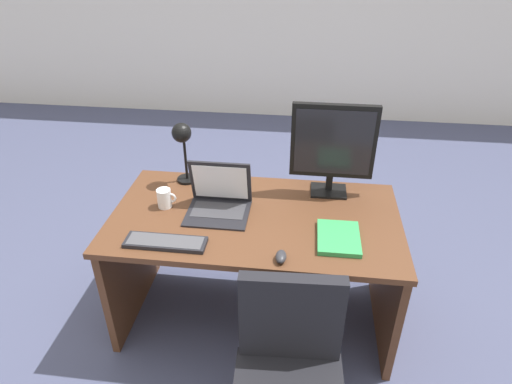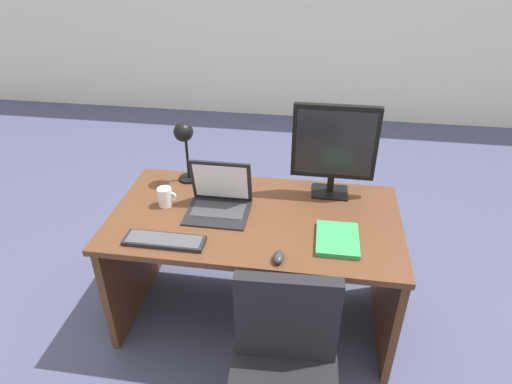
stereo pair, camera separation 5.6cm
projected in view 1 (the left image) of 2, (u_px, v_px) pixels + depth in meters
ground at (276, 190)px, 3.98m from camera, size 12.00×12.00×0.00m
desk at (256, 244)px, 2.48m from camera, size 1.51×0.82×0.74m
monitor at (333, 145)px, 2.37m from camera, size 0.45×0.16×0.52m
laptop at (219, 195)px, 2.34m from camera, size 0.33×0.28×0.27m
keyboard at (166, 242)px, 2.11m from camera, size 0.39×0.11×0.02m
mouse at (281, 257)px, 2.00m from camera, size 0.05×0.09×0.04m
desk_lamp at (183, 140)px, 2.48m from camera, size 0.12×0.14×0.37m
book at (339, 238)px, 2.14m from camera, size 0.21×0.27×0.02m
coffee_mug at (165, 198)px, 2.37m from camera, size 0.10×0.08×0.10m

